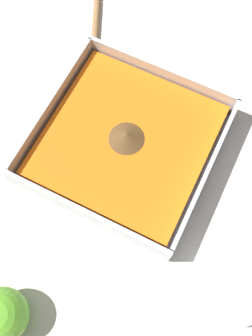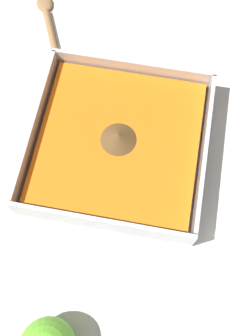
% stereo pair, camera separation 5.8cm
% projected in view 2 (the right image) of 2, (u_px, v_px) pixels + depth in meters
% --- Properties ---
extents(ground_plane, '(4.00, 4.00, 0.00)m').
position_uv_depth(ground_plane, '(125.00, 151.00, 0.62)').
color(ground_plane, beige).
extents(square_dish, '(0.26, 0.26, 0.06)m').
position_uv_depth(square_dish, '(118.00, 145.00, 0.60)').
color(square_dish, silver).
rests_on(square_dish, ground_plane).
extents(wooden_spoon, '(0.10, 0.18, 0.01)m').
position_uv_depth(wooden_spoon, '(50.00, 30.00, 0.70)').
color(wooden_spoon, olive).
rests_on(wooden_spoon, ground_plane).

